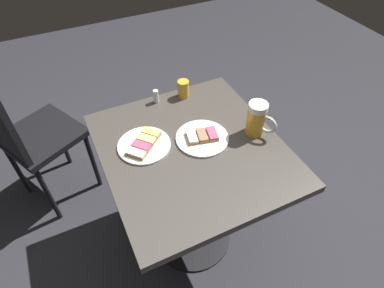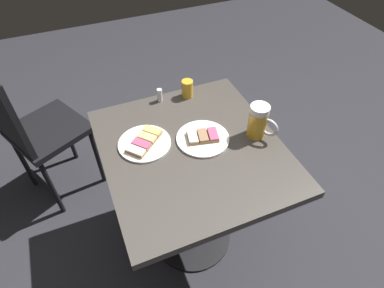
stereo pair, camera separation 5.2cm
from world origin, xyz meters
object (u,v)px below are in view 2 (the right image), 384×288
object	(u,v)px
plate_far	(203,138)
salt_shaker	(160,95)
beer_mug	(259,122)
beer_glass_small	(187,89)
plate_near	(144,143)
cafe_chair	(33,128)

from	to	relation	value
plate_far	salt_shaker	xyz separation A→B (m)	(-0.08, 0.33, 0.02)
beer_mug	beer_glass_small	distance (m)	0.42
plate_far	salt_shaker	size ratio (longest dim) A/B	3.41
beer_glass_small	salt_shaker	bearing A→B (deg)	173.72
beer_mug	salt_shaker	world-z (taller)	beer_mug
plate_near	plate_far	bearing A→B (deg)	-15.61
beer_glass_small	salt_shaker	world-z (taller)	beer_glass_small
plate_far	beer_glass_small	world-z (taller)	beer_glass_small
cafe_chair	salt_shaker	bearing A→B (deg)	38.79
beer_mug	cafe_chair	size ratio (longest dim) A/B	0.17
beer_glass_small	cafe_chair	size ratio (longest dim) A/B	0.09
salt_shaker	cafe_chair	distance (m)	0.74
plate_near	cafe_chair	xyz separation A→B (m)	(-0.49, 0.55, -0.21)
plate_far	beer_mug	world-z (taller)	beer_mug
plate_near	cafe_chair	bearing A→B (deg)	131.36
beer_mug	salt_shaker	bearing A→B (deg)	128.36
plate_near	plate_far	xyz separation A→B (m)	(0.24, -0.07, -0.00)
beer_mug	cafe_chair	distance (m)	1.21
salt_shaker	plate_far	bearing A→B (deg)	-75.61
plate_far	plate_near	bearing A→B (deg)	164.39
beer_mug	salt_shaker	size ratio (longest dim) A/B	2.34
plate_near	beer_mug	bearing A→B (deg)	-15.82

